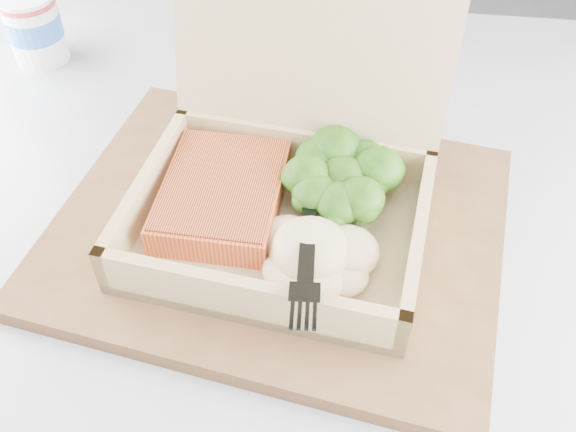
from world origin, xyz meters
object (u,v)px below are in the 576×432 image
(serving_tray, at_px, (278,228))
(paper_cup, at_px, (34,26))
(cafe_table, at_px, (271,351))
(takeout_container, at_px, (290,159))

(serving_tray, bearing_deg, paper_cup, 153.46)
(cafe_table, height_order, serving_tray, serving_tray)
(cafe_table, relative_size, paper_cup, 12.32)
(cafe_table, xyz_separation_m, takeout_container, (0.01, 0.03, 0.26))
(cafe_table, xyz_separation_m, serving_tray, (0.01, 0.01, 0.20))
(cafe_table, height_order, takeout_container, takeout_container)
(takeout_container, bearing_deg, paper_cup, 152.81)
(takeout_container, xyz_separation_m, paper_cup, (-0.36, 0.16, -0.03))
(cafe_table, bearing_deg, paper_cup, 152.08)
(serving_tray, bearing_deg, cafe_table, -146.41)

